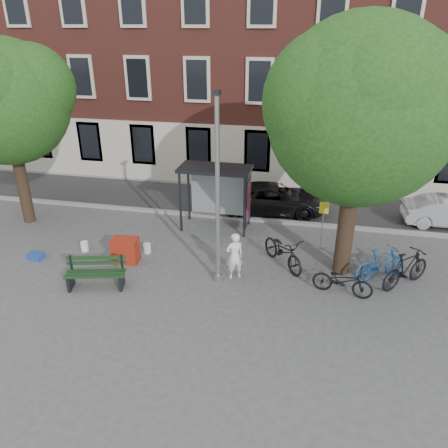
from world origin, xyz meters
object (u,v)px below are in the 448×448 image
at_px(red_stand, 125,250).
at_px(notice_sign, 323,216).
at_px(bench, 96,274).
at_px(bus_shelter, 225,184).
at_px(bike_d, 406,269).
at_px(car_dark, 273,198).
at_px(bike_b, 381,264).
at_px(painter, 235,256).
at_px(bike_c, 283,251).
at_px(bike_a, 343,281).
at_px(lamppost, 218,203).

xyz_separation_m(red_stand, notice_sign, (6.78, 2.29, 0.97)).
relative_size(bench, red_stand, 2.21).
height_order(bus_shelter, notice_sign, bus_shelter).
height_order(bike_d, notice_sign, notice_sign).
bearing_deg(bike_d, bus_shelter, 21.92).
height_order(car_dark, notice_sign, notice_sign).
bearing_deg(notice_sign, car_dark, 124.23).
distance_m(bike_d, notice_sign, 3.39).
bearing_deg(bike_b, bench, 72.09).
distance_m(painter, red_stand, 4.02).
relative_size(bike_b, notice_sign, 1.00).
distance_m(bike_b, bike_c, 3.23).
height_order(bike_a, bike_b, bike_b).
bearing_deg(bike_d, notice_sign, 12.03).
bearing_deg(bike_d, bike_b, 28.16).
height_order(painter, bike_a, painter).
bearing_deg(red_stand, lamppost, -9.27).
xyz_separation_m(painter, bike_c, (1.51, 1.11, -0.24)).
relative_size(painter, red_stand, 1.83).
height_order(painter, car_dark, painter).
relative_size(bus_shelter, bike_a, 1.52).
xyz_separation_m(car_dark, notice_sign, (2.14, -3.29, 0.77)).
bearing_deg(bench, painter, 5.19).
relative_size(bike_a, car_dark, 0.40).
relative_size(painter, car_dark, 0.35).
height_order(bike_a, bike_c, bike_c).
xyz_separation_m(lamppost, car_dark, (1.15, 6.14, -2.14)).
relative_size(bike_c, bike_d, 1.06).
height_order(lamppost, bus_shelter, lamppost).
distance_m(painter, bike_c, 1.89).
xyz_separation_m(painter, bike_b, (4.73, 0.89, -0.24)).
xyz_separation_m(bike_a, notice_sign, (-0.69, 2.82, 0.93)).
bearing_deg(bus_shelter, painter, -73.85).
bearing_deg(notice_sign, bike_a, -75.13).
bearing_deg(notice_sign, red_stand, -160.20).
relative_size(lamppost, bike_c, 2.74).
height_order(lamppost, bike_d, lamppost).
xyz_separation_m(bench, car_dark, (4.91, 7.29, 0.20)).
distance_m(painter, notice_sign, 3.83).
bearing_deg(bike_c, bike_d, -45.87).
xyz_separation_m(bike_d, red_stand, (-9.46, -0.37, -0.18)).
bearing_deg(painter, lamppost, 2.85).
distance_m(bench, bike_b, 9.28).
bearing_deg(bike_b, car_dark, 6.93).
relative_size(bike_b, red_stand, 2.16).
distance_m(painter, bike_d, 5.51).
xyz_separation_m(bench, notice_sign, (7.05, 4.00, 0.97)).
distance_m(bench, bike_d, 9.95).
bearing_deg(bike_a, lamppost, 101.59).
height_order(bench, car_dark, car_dark).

